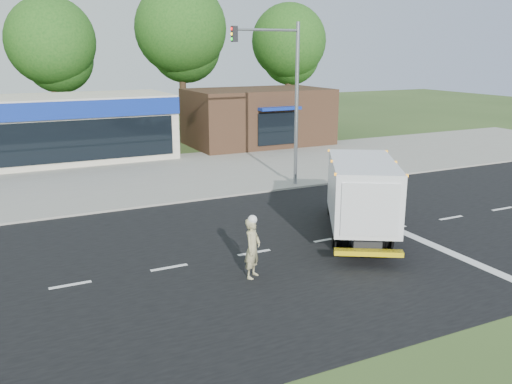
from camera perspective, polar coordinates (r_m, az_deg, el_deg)
ground at (r=19.95m, az=7.61°, el=-5.02°), size 120.00×120.00×0.00m
road_asphalt at (r=19.95m, az=7.61°, el=-5.00°), size 60.00×14.00×0.02m
sidewalk at (r=26.83m, az=-2.07°, el=0.38°), size 60.00×2.40×0.12m
parking_apron at (r=32.09m, az=-6.29°, el=2.59°), size 60.00×9.00×0.02m
lane_markings at (r=19.70m, az=13.09°, el=-5.49°), size 55.20×7.00×0.01m
ems_box_truck at (r=20.20m, az=10.87°, el=0.17°), size 5.18×6.81×2.97m
emergency_worker at (r=16.31m, az=-0.37°, el=-5.84°), size 0.81×0.78×1.97m
retail_strip_mall at (r=35.84m, az=-23.48°, el=5.98°), size 18.00×6.20×4.00m
brown_storefront at (r=39.92m, az=0.22°, el=7.94°), size 10.00×6.70×4.00m
traffic_signal_pole at (r=26.57m, az=3.10°, el=10.86°), size 3.51×0.25×8.00m
background_trees at (r=44.80m, az=-14.04°, el=15.15°), size 36.77×7.39×12.10m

